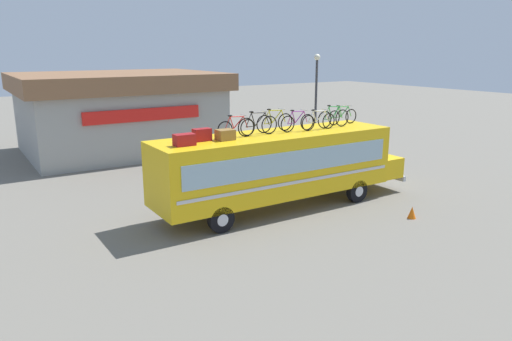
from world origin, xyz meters
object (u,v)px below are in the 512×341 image
object	(u,v)px
bus	(280,164)
rooftop_bicycle_3	(275,122)
rooftop_bicycle_1	(236,128)
rooftop_bicycle_2	(258,125)
rooftop_bicycle_7	(343,116)
rooftop_bicycle_4	(297,122)
luggage_bag_3	(225,135)
rooftop_bicycle_6	(333,118)
traffic_cone	(412,212)
luggage_bag_1	(184,140)
rooftop_bicycle_5	(318,121)
luggage_bag_2	(202,135)
street_lamp	(316,94)

from	to	relation	value
bus	rooftop_bicycle_3	size ratio (longest dim) A/B	6.58
rooftop_bicycle_1	bus	bearing A→B (deg)	-4.92
rooftop_bicycle_2	rooftop_bicycle_7	xyz separation A→B (m)	(4.70, 0.39, -0.04)
rooftop_bicycle_3	rooftop_bicycle_4	world-z (taller)	rooftop_bicycle_3
luggage_bag_3	rooftop_bicycle_6	size ratio (longest dim) A/B	0.37
rooftop_bicycle_2	traffic_cone	xyz separation A→B (m)	(4.58, -3.85, -3.26)
luggage_bag_1	rooftop_bicycle_6	size ratio (longest dim) A/B	0.42
rooftop_bicycle_3	rooftop_bicycle_4	bearing A→B (deg)	-24.43
luggage_bag_3	rooftop_bicycle_1	world-z (taller)	rooftop_bicycle_1
luggage_bag_1	rooftop_bicycle_2	xyz separation A→B (m)	(3.23, 0.36, 0.19)
rooftop_bicycle_3	rooftop_bicycle_5	size ratio (longest dim) A/B	1.01
bus	luggage_bag_1	world-z (taller)	luggage_bag_1
rooftop_bicycle_7	traffic_cone	size ratio (longest dim) A/B	3.54
bus	rooftop_bicycle_2	distance (m)	1.97
luggage_bag_3	rooftop_bicycle_4	bearing A→B (deg)	1.92
bus	luggage_bag_2	world-z (taller)	luggage_bag_2
rooftop_bicycle_5	traffic_cone	xyz separation A→B (m)	(1.75, -3.63, -3.23)
rooftop_bicycle_1	rooftop_bicycle_2	xyz separation A→B (m)	(0.88, -0.13, 0.04)
luggage_bag_1	rooftop_bicycle_1	xyz separation A→B (m)	(2.36, 0.49, 0.16)
rooftop_bicycle_3	traffic_cone	bearing A→B (deg)	-49.61
rooftop_bicycle_4	rooftop_bicycle_5	xyz separation A→B (m)	(0.96, -0.17, -0.01)
street_lamp	rooftop_bicycle_2	bearing A→B (deg)	-141.24
street_lamp	luggage_bag_1	bearing A→B (deg)	-148.55
luggage_bag_3	street_lamp	bearing A→B (deg)	34.89
rooftop_bicycle_1	rooftop_bicycle_6	size ratio (longest dim) A/B	0.96
bus	street_lamp	world-z (taller)	street_lamp
luggage_bag_2	rooftop_bicycle_5	distance (m)	5.17
rooftop_bicycle_4	street_lamp	xyz separation A→B (m)	(6.59, 6.85, 0.30)
rooftop_bicycle_4	luggage_bag_2	bearing A→B (deg)	177.94
street_lamp	rooftop_bicycle_7	bearing A→B (deg)	-120.40
luggage_bag_2	traffic_cone	size ratio (longest dim) A/B	1.41
luggage_bag_2	rooftop_bicycle_4	bearing A→B (deg)	-2.06
rooftop_bicycle_4	street_lamp	distance (m)	9.51
rooftop_bicycle_6	rooftop_bicycle_2	bearing A→B (deg)	178.84
bus	rooftop_bicycle_5	bearing A→B (deg)	-6.01
street_lamp	luggage_bag_3	bearing A→B (deg)	-145.11
bus	luggage_bag_2	xyz separation A→B (m)	(-3.39, 0.13, 1.49)
rooftop_bicycle_1	rooftop_bicycle_3	size ratio (longest dim) A/B	0.94
rooftop_bicycle_4	traffic_cone	distance (m)	5.68
traffic_cone	street_lamp	size ratio (longest dim) A/B	0.08
bus	luggage_bag_3	distance (m)	2.96
rooftop_bicycle_2	rooftop_bicycle_4	distance (m)	1.87
rooftop_bicycle_7	rooftop_bicycle_6	bearing A→B (deg)	-153.75
rooftop_bicycle_2	street_lamp	distance (m)	10.85
luggage_bag_2	traffic_cone	world-z (taller)	luggage_bag_2
rooftop_bicycle_1	rooftop_bicycle_6	xyz separation A→B (m)	(4.64, -0.21, 0.04)
rooftop_bicycle_4	luggage_bag_3	bearing A→B (deg)	-178.08
bus	luggage_bag_2	distance (m)	3.70
rooftop_bicycle_5	rooftop_bicycle_7	distance (m)	1.98
rooftop_bicycle_5	rooftop_bicycle_7	xyz separation A→B (m)	(1.88, 0.61, -0.00)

